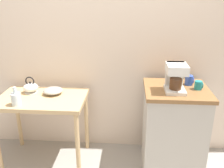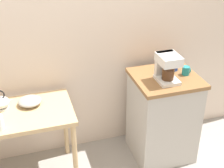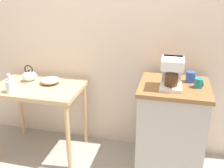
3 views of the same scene
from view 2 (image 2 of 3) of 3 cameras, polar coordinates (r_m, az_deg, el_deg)
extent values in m
plane|color=gray|center=(3.40, -3.58, -14.03)|extent=(8.00, 8.00, 0.00)
cube|color=beige|center=(3.06, -4.47, 11.46)|extent=(4.40, 0.10, 2.80)
cube|color=tan|center=(2.92, -15.67, -5.07)|extent=(0.89, 0.58, 0.04)
cylinder|color=tan|center=(2.97, -6.43, -12.54)|extent=(0.04, 0.04, 0.72)
cylinder|color=tan|center=(3.36, -8.12, -7.08)|extent=(0.04, 0.04, 0.72)
cube|color=#BCB7AD|center=(3.33, 8.74, -5.85)|extent=(0.58, 0.54, 0.87)
cube|color=olive|center=(3.10, 9.36, 1.01)|extent=(0.61, 0.57, 0.04)
cylinder|color=#9E998C|center=(2.99, -14.05, -3.42)|extent=(0.09, 0.09, 0.01)
ellipsoid|color=#9E998C|center=(2.97, -14.12, -2.89)|extent=(0.21, 0.21, 0.06)
cylinder|color=white|center=(3.01, -18.73, -3.89)|extent=(0.13, 0.13, 0.01)
ellipsoid|color=white|center=(2.99, -18.88, -3.06)|extent=(0.15, 0.15, 0.09)
cone|color=white|center=(2.98, -17.50, -2.79)|extent=(0.08, 0.03, 0.06)
cube|color=white|center=(3.00, 9.54, 0.72)|extent=(0.18, 0.22, 0.03)
cube|color=white|center=(3.01, 9.03, 3.38)|extent=(0.16, 0.05, 0.26)
cube|color=white|center=(2.91, 9.87, 4.27)|extent=(0.18, 0.22, 0.08)
cylinder|color=#4C2D19|center=(2.96, 9.73, 1.73)|extent=(0.11, 0.11, 0.10)
cylinder|color=teal|center=(3.14, 12.73, 2.29)|extent=(0.07, 0.07, 0.08)
torus|color=teal|center=(3.16, 13.31, 2.37)|extent=(0.01, 0.06, 0.06)
cylinder|color=#2D4CAD|center=(3.20, 10.78, 3.19)|extent=(0.08, 0.08, 0.10)
torus|color=#2D4CAD|center=(3.22, 11.41, 3.27)|extent=(0.01, 0.06, 0.06)
camera|label=1|loc=(1.01, 48.28, -16.20)|focal=39.71mm
camera|label=3|loc=(1.38, 52.49, -8.78)|focal=41.24mm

